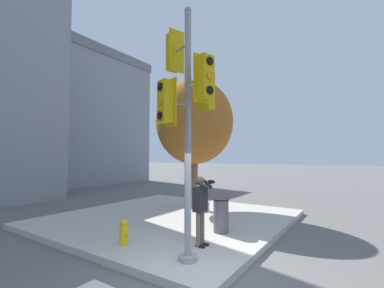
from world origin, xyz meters
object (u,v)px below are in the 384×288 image
Objects in this scene: person_photographer at (201,204)px; street_tree at (194,122)px; traffic_signal_pole at (188,100)px; fire_hydrant at (124,232)px; trash_bin at (221,215)px.

street_tree reaches higher than person_photographer.
traffic_signal_pole is 2.65m from person_photographer.
fire_hydrant is at bearing 93.04° from traffic_signal_pole.
street_tree reaches higher than traffic_signal_pole.
traffic_signal_pole is 1.00× the size of street_tree.
fire_hydrant is 2.84m from trash_bin.
fire_hydrant is at bearing 146.55° from trash_bin.
fire_hydrant is 0.65× the size of trash_bin.
traffic_signal_pole is 8.75× the size of fire_hydrant.
street_tree is at bearing 35.13° from person_photographer.
trash_bin is (-2.48, -2.56, -3.28)m from street_tree.
traffic_signal_pole is at bearing -171.09° from trash_bin.
street_tree is at bearing 45.92° from trash_bin.
street_tree is 8.75× the size of fire_hydrant.
traffic_signal_pole is 5.58m from street_tree.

